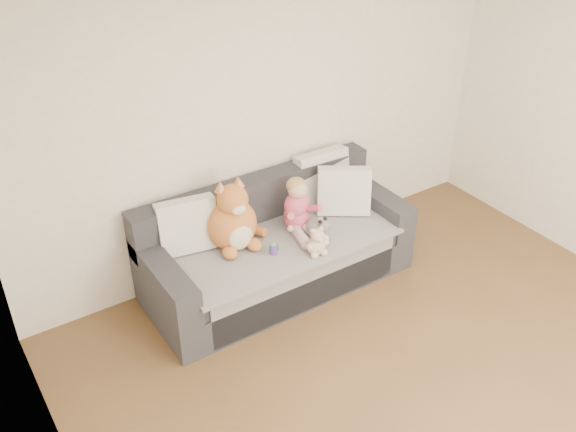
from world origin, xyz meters
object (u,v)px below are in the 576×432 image
object	(u,v)px
plush_cat	(233,221)
sippy_cup	(273,247)
sofa	(275,251)
toddler	(299,209)
teddy_bear	(317,244)

from	to	relation	value
plush_cat	sippy_cup	xyz separation A→B (m)	(0.20, -0.27, -0.17)
sofa	toddler	xyz separation A→B (m)	(0.20, -0.04, 0.36)
sofa	plush_cat	world-z (taller)	plush_cat
sofa	teddy_bear	xyz separation A→B (m)	(0.12, -0.41, 0.26)
toddler	sippy_cup	size ratio (longest dim) A/B	4.18
sofa	plush_cat	distance (m)	0.53
sofa	teddy_bear	distance (m)	0.50
toddler	teddy_bear	world-z (taller)	toddler
toddler	sippy_cup	xyz separation A→B (m)	(-0.36, -0.18, -0.13)
sofa	toddler	bearing A→B (deg)	-11.18
teddy_bear	sippy_cup	bearing A→B (deg)	151.19
plush_cat	teddy_bear	bearing A→B (deg)	-41.54
plush_cat	teddy_bear	xyz separation A→B (m)	(0.47, -0.46, -0.13)
plush_cat	teddy_bear	world-z (taller)	plush_cat
sofa	toddler	distance (m)	0.41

